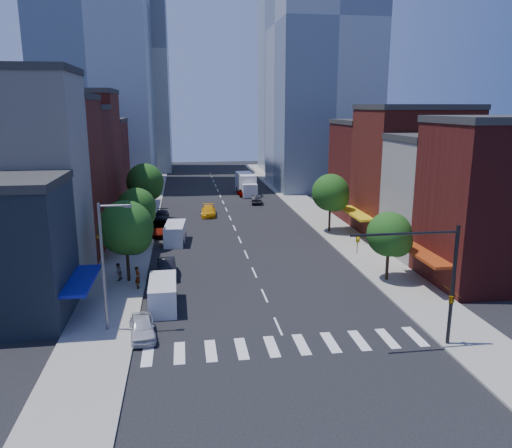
% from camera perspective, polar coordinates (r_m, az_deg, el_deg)
% --- Properties ---
extents(ground, '(220.00, 220.00, 0.00)m').
position_cam_1_polar(ground, '(36.54, 2.54, -11.60)').
color(ground, black).
rests_on(ground, ground).
extents(sidewalk_left, '(5.00, 120.00, 0.15)m').
position_cam_1_polar(sidewalk_left, '(74.36, -12.92, 1.09)').
color(sidewalk_left, gray).
rests_on(sidewalk_left, ground).
extents(sidewalk_right, '(5.00, 120.00, 0.15)m').
position_cam_1_polar(sidewalk_right, '(76.49, 6.08, 1.69)').
color(sidewalk_right, gray).
rests_on(sidewalk_right, ground).
extents(crosswalk, '(19.00, 3.00, 0.01)m').
position_cam_1_polar(crosswalk, '(33.89, 3.53, -13.69)').
color(crosswalk, silver).
rests_on(crosswalk, ground).
extents(bldg_left_1, '(12.00, 8.00, 18.00)m').
position_cam_1_polar(bldg_left_1, '(47.28, -26.37, 4.17)').
color(bldg_left_1, beige).
rests_on(bldg_left_1, ground).
extents(bldg_left_2, '(12.00, 9.00, 16.00)m').
position_cam_1_polar(bldg_left_2, '(55.48, -23.65, 4.55)').
color(bldg_left_2, '#5E1A16').
rests_on(bldg_left_2, ground).
extents(bldg_left_3, '(12.00, 8.00, 15.00)m').
position_cam_1_polar(bldg_left_3, '(63.71, -21.67, 5.27)').
color(bldg_left_3, '#4C1313').
rests_on(bldg_left_3, ground).
extents(bldg_left_4, '(12.00, 9.00, 17.00)m').
position_cam_1_polar(bldg_left_4, '(71.85, -20.24, 7.00)').
color(bldg_left_4, '#5E1A16').
rests_on(bldg_left_4, ground).
extents(bldg_left_5, '(12.00, 10.00, 13.00)m').
position_cam_1_polar(bldg_left_5, '(81.33, -18.81, 6.34)').
color(bldg_left_5, '#4C1313').
rests_on(bldg_left_5, ground).
extents(bldg_right_0, '(12.00, 9.00, 14.00)m').
position_cam_1_polar(bldg_right_0, '(48.41, 26.26, 1.96)').
color(bldg_right_0, '#4C1313').
rests_on(bldg_right_0, ground).
extents(bldg_right_1, '(12.00, 8.00, 12.00)m').
position_cam_1_polar(bldg_right_1, '(55.65, 21.27, 2.69)').
color(bldg_right_1, beige).
rests_on(bldg_right_1, ground).
extents(bldg_right_2, '(12.00, 10.00, 15.00)m').
position_cam_1_polar(bldg_right_2, '(63.31, 17.41, 5.55)').
color(bldg_right_2, '#5E1A16').
rests_on(bldg_right_2, ground).
extents(bldg_right_3, '(12.00, 10.00, 13.00)m').
position_cam_1_polar(bldg_right_3, '(72.49, 13.95, 5.88)').
color(bldg_right_3, '#4C1313').
rests_on(bldg_right_3, ground).
extents(tower_ne, '(18.00, 20.00, 60.00)m').
position_cam_1_polar(tower_ne, '(99.22, 7.67, 21.67)').
color(tower_ne, '#9EA5AD').
rests_on(tower_ne, ground).
extents(tower_far_w, '(18.00, 18.00, 56.00)m').
position_cam_1_polar(tower_far_w, '(128.66, -14.29, 18.55)').
color(tower_far_w, '#9EA5AD').
rests_on(tower_far_w, ground).
extents(traffic_signal, '(7.24, 2.24, 8.00)m').
position_cam_1_polar(traffic_signal, '(34.33, 20.75, -6.68)').
color(traffic_signal, black).
rests_on(traffic_signal, sidewalk_right).
extents(streetlight, '(2.25, 0.25, 9.00)m').
position_cam_1_polar(streetlight, '(35.42, -16.84, -3.85)').
color(streetlight, slate).
rests_on(streetlight, sidewalk_left).
extents(tree_left_near, '(4.80, 4.80, 7.30)m').
position_cam_1_polar(tree_left_near, '(44.97, -14.47, -0.64)').
color(tree_left_near, black).
rests_on(tree_left_near, sidewalk_left).
extents(tree_left_mid, '(4.20, 4.20, 6.65)m').
position_cam_1_polar(tree_left_mid, '(55.73, -13.33, 1.72)').
color(tree_left_mid, black).
rests_on(tree_left_mid, sidewalk_left).
extents(tree_left_far, '(5.00, 5.00, 7.75)m').
position_cam_1_polar(tree_left_far, '(69.37, -12.44, 4.56)').
color(tree_left_far, black).
rests_on(tree_left_far, sidewalk_left).
extents(tree_right_near, '(4.00, 4.00, 6.20)m').
position_cam_1_polar(tree_right_near, '(45.68, 15.18, -1.34)').
color(tree_right_near, black).
rests_on(tree_right_near, sidewalk_right).
extents(tree_right_far, '(4.60, 4.60, 7.20)m').
position_cam_1_polar(tree_right_far, '(62.07, 8.66, 3.40)').
color(tree_right_far, black).
rests_on(tree_right_far, sidewalk_right).
extents(parked_car_front, '(2.18, 4.33, 1.42)m').
position_cam_1_polar(parked_car_front, '(35.55, -12.88, -11.42)').
color(parked_car_front, silver).
rests_on(parked_car_front, ground).
extents(parked_car_second, '(2.00, 4.83, 1.55)m').
position_cam_1_polar(parked_car_second, '(47.17, -10.20, -4.94)').
color(parked_car_second, black).
rests_on(parked_car_second, ground).
extents(parked_car_third, '(2.69, 5.72, 1.58)m').
position_cam_1_polar(parked_car_third, '(62.29, -11.01, -0.49)').
color(parked_car_third, '#999999').
rests_on(parked_car_third, ground).
extents(parked_car_rear, '(2.07, 4.64, 1.32)m').
position_cam_1_polar(parked_car_rear, '(69.99, -10.75, 0.93)').
color(parked_car_rear, black).
rests_on(parked_car_rear, ground).
extents(cargo_van_near, '(2.20, 5.25, 2.22)m').
position_cam_1_polar(cargo_van_near, '(39.82, -10.59, -7.94)').
color(cargo_van_near, silver).
rests_on(cargo_van_near, ground).
extents(cargo_van_far, '(2.57, 5.50, 2.28)m').
position_cam_1_polar(cargo_van_far, '(58.03, -9.24, -1.08)').
color(cargo_van_far, silver).
rests_on(cargo_van_far, ground).
extents(taxi, '(2.34, 5.12, 1.45)m').
position_cam_1_polar(taxi, '(72.06, -5.45, 1.52)').
color(taxi, '#F0A70C').
rests_on(taxi, ground).
extents(traffic_car_oncoming, '(1.99, 4.41, 1.41)m').
position_cam_1_polar(traffic_car_oncoming, '(80.87, 0.02, 2.85)').
color(traffic_car_oncoming, black).
rests_on(traffic_car_oncoming, ground).
extents(traffic_car_far, '(2.01, 4.25, 1.41)m').
position_cam_1_polar(traffic_car_far, '(87.58, -1.48, 3.66)').
color(traffic_car_far, '#999999').
rests_on(traffic_car_far, ground).
extents(box_truck, '(3.06, 9.10, 3.63)m').
position_cam_1_polar(box_truck, '(89.57, -1.14, 4.53)').
color(box_truck, white).
rests_on(box_truck, ground).
extents(pedestrian_near, '(0.49, 0.73, 1.94)m').
position_cam_1_polar(pedestrian_near, '(44.01, -13.35, -5.97)').
color(pedestrian_near, '#999999').
rests_on(pedestrian_near, sidewalk_left).
extents(pedestrian_far, '(0.86, 0.95, 1.60)m').
position_cam_1_polar(pedestrian_far, '(46.45, -15.49, -5.29)').
color(pedestrian_far, '#999999').
rests_on(pedestrian_far, sidewalk_left).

